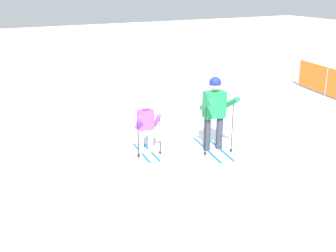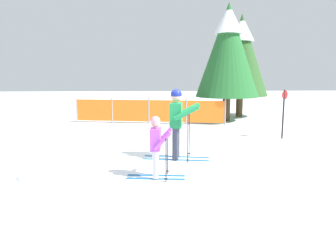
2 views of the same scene
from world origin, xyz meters
TOP-DOWN VIEW (x-y plane):
  - ground_plane at (0.00, 0.00)m, footprint 60.00×60.00m
  - skier_adult at (0.03, -0.24)m, footprint 1.64×0.80m
  - skier_child at (-0.50, -1.68)m, footprint 1.18×0.57m
  - snow_mound at (-2.76, -1.50)m, footprint 1.03×0.88m

SIDE VIEW (x-z plane):
  - ground_plane at x=0.00m, z-range 0.00..0.00m
  - snow_mound at x=-2.76m, z-range -0.21..0.21m
  - skier_child at x=-0.50m, z-range 0.11..1.34m
  - skier_adult at x=0.03m, z-range 0.17..1.86m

